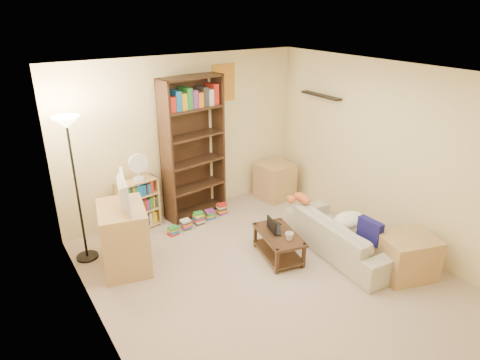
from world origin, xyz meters
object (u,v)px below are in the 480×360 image
at_px(end_cabinet, 407,256).
at_px(tabby_cat, 300,198).
at_px(coffee_table, 279,242).
at_px(floor_lamp, 70,148).
at_px(mug, 289,236).
at_px(tall_bookshelf, 193,145).
at_px(side_table, 275,181).
at_px(short_bookshelf, 138,205).
at_px(tv_stand, 124,238).
at_px(sofa, 343,236).
at_px(desk_fan, 138,166).
at_px(laptop, 279,230).
at_px(television, 119,193).

bearing_deg(end_cabinet, tabby_cat, 107.18).
bearing_deg(coffee_table, floor_lamp, 159.83).
height_order(coffee_table, mug, mug).
height_order(tall_bookshelf, side_table, tall_bookshelf).
xyz_separation_m(short_bookshelf, side_table, (2.41, -0.20, -0.08)).
distance_m(tv_stand, short_bookshelf, 1.01).
bearing_deg(short_bookshelf, sofa, -55.93).
distance_m(tall_bookshelf, floor_lamp, 1.93).
height_order(short_bookshelf, desk_fan, desk_fan).
xyz_separation_m(laptop, television, (-1.85, 0.84, 0.68)).
height_order(coffee_table, laptop, laptop).
xyz_separation_m(mug, side_table, (1.11, 1.77, -0.10)).
height_order(television, side_table, television).
bearing_deg(laptop, coffee_table, 169.85).
height_order(side_table, end_cabinet, side_table).
bearing_deg(end_cabinet, television, 144.15).
relative_size(laptop, side_table, 0.56).
xyz_separation_m(sofa, tv_stand, (-2.60, 1.27, 0.16)).
bearing_deg(coffee_table, tabby_cat, 39.12).
distance_m(sofa, desk_fan, 3.03).
relative_size(laptop, desk_fan, 0.84).
distance_m(sofa, laptop, 0.88).
bearing_deg(mug, tall_bookshelf, 99.92).
bearing_deg(mug, floor_lamp, 144.27).
bearing_deg(laptop, end_cabinet, -109.00).
bearing_deg(side_table, end_cabinet, -90.68).
bearing_deg(short_bookshelf, mug, -66.72).
xyz_separation_m(tv_stand, side_table, (2.92, 0.67, -0.11)).
height_order(mug, end_cabinet, end_cabinet).
height_order(tv_stand, television, television).
bearing_deg(desk_fan, floor_lamp, -159.70).
bearing_deg(tall_bookshelf, side_table, -16.08).
height_order(tall_bookshelf, desk_fan, tall_bookshelf).
distance_m(television, side_table, 3.08).
distance_m(tabby_cat, short_bookshelf, 2.40).
bearing_deg(floor_lamp, sofa, -30.51).
height_order(sofa, coffee_table, sofa).
height_order(sofa, television, television).
distance_m(floor_lamp, end_cabinet, 4.35).
relative_size(television, tall_bookshelf, 0.32).
height_order(tv_stand, end_cabinet, tv_stand).
relative_size(coffee_table, side_table, 1.41).
height_order(sofa, short_bookshelf, short_bookshelf).
relative_size(mug, tall_bookshelf, 0.06).
distance_m(television, short_bookshelf, 1.20).
bearing_deg(end_cabinet, desk_fan, 128.64).
distance_m(floor_lamp, side_table, 3.53).
height_order(tabby_cat, coffee_table, tabby_cat).
relative_size(floor_lamp, end_cabinet, 3.02).
bearing_deg(desk_fan, tv_stand, -123.68).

